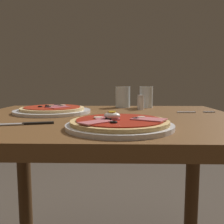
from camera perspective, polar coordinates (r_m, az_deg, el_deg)
dining_table at (r=0.92m, az=-2.05°, el=-9.10°), size 1.01×0.82×0.75m
pizza_foreground at (r=0.65m, az=1.79°, el=-2.79°), size 0.29×0.29×0.05m
pizza_across_left at (r=1.02m, az=-13.83°, el=0.47°), size 0.31×0.31×0.03m
water_glass_near at (r=1.21m, az=8.04°, el=3.19°), size 0.07×0.07×0.11m
water_glass_far at (r=1.22m, az=2.55°, el=3.28°), size 0.07×0.07×0.10m
fork at (r=1.05m, az=18.55°, el=-0.03°), size 0.16×0.03×0.00m
knife at (r=0.76m, az=-19.88°, el=-2.59°), size 0.19×0.07×0.01m
salt_shaker at (r=1.11m, az=6.79°, el=2.25°), size 0.03×0.03×0.07m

